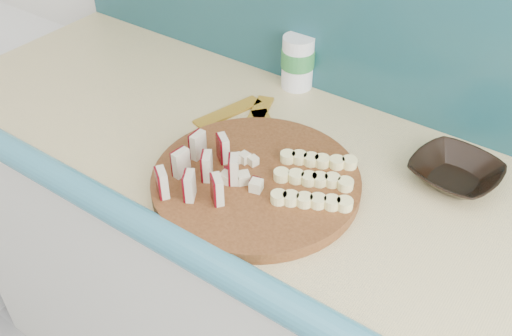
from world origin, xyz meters
The scene contains 8 objects.
backsplash centered at (0.10, 1.79, 1.16)m, with size 2.20×0.02×0.50m, color teal.
cutting_board centered at (-0.15, 1.40, 0.92)m, with size 0.40×0.40×0.02m, color #43230E.
apple_wedges centered at (-0.23, 1.34, 0.96)m, with size 0.14×0.18×0.05m.
apple_chunks centered at (-0.17, 1.39, 0.94)m, with size 0.06×0.06×0.02m.
banana_slices centered at (-0.05, 1.45, 0.94)m, with size 0.19×0.19×0.02m.
brown_bowl centered at (0.15, 1.63, 0.93)m, with size 0.16×0.16×0.04m, color black.
canister centered at (-0.28, 1.76, 0.98)m, with size 0.08×0.08×0.13m.
banana_peel centered at (-0.28, 1.57, 0.91)m, with size 0.23×0.19×0.01m.
Camera 1 is at (0.33, 0.73, 1.62)m, focal length 40.00 mm.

